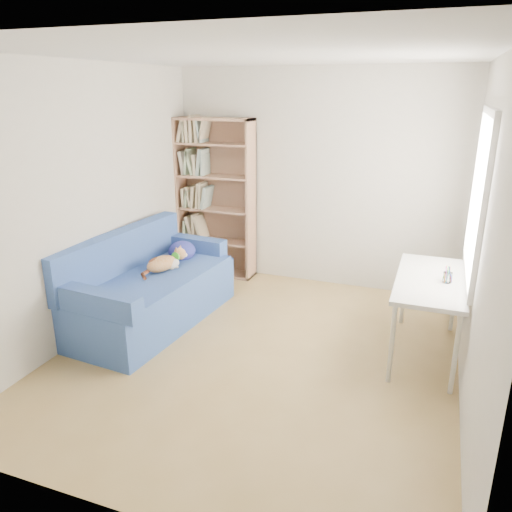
% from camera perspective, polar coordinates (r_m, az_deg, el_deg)
% --- Properties ---
extents(ground, '(4.00, 4.00, 0.00)m').
position_cam_1_polar(ground, '(4.74, 0.27, -11.09)').
color(ground, '#9C7D46').
rests_on(ground, ground).
extents(room_shell, '(3.54, 4.04, 2.62)m').
position_cam_1_polar(room_shell, '(4.18, 1.76, 8.75)').
color(room_shell, silver).
rests_on(room_shell, ground).
extents(sofa, '(1.08, 2.00, 0.95)m').
position_cam_1_polar(sofa, '(5.35, -12.14, -3.74)').
color(sofa, '#27478E').
rests_on(sofa, ground).
extents(bookshelf, '(1.00, 0.31, 2.01)m').
position_cam_1_polar(bookshelf, '(6.45, -4.63, 5.82)').
color(bookshelf, '#AA7A5C').
rests_on(bookshelf, ground).
extents(desk, '(0.59, 1.29, 0.75)m').
position_cam_1_polar(desk, '(4.71, 19.29, -3.22)').
color(desk, silver).
rests_on(desk, ground).
extents(pen_cup, '(0.08, 0.08, 0.15)m').
position_cam_1_polar(pen_cup, '(4.63, 21.07, -2.17)').
color(pen_cup, white).
rests_on(pen_cup, desk).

